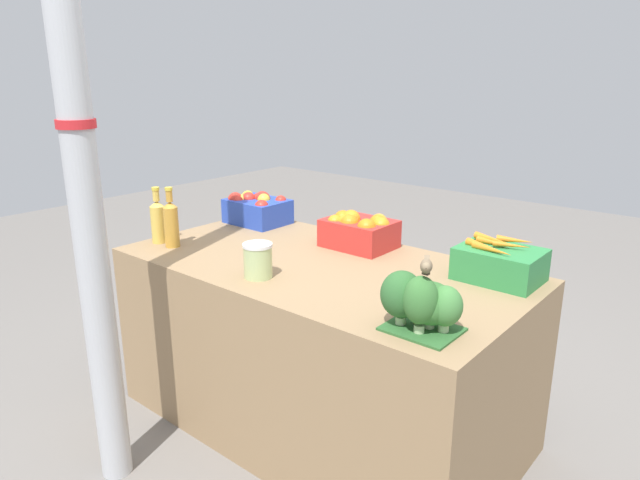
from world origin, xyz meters
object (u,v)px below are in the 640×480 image
object	(u,v)px
orange_crate	(359,230)
juice_bottle_golden	(158,220)
carrot_crate	(499,263)
apple_crate	(257,208)
broccoli_pile	(422,302)
sparrow_bird	(426,266)
pickle_jar	(258,260)
support_pole	(76,128)
juice_bottle_amber	(171,222)

from	to	relation	value
orange_crate	juice_bottle_golden	size ratio (longest dim) A/B	1.16
carrot_crate	juice_bottle_golden	bearing A→B (deg)	-159.12
apple_crate	juice_bottle_golden	size ratio (longest dim) A/B	1.16
broccoli_pile	orange_crate	bearing A→B (deg)	138.78
sparrow_bird	pickle_jar	bearing A→B (deg)	-119.73
support_pole	apple_crate	world-z (taller)	support_pole
carrot_crate	pickle_jar	xyz separation A→B (m)	(-0.72, -0.57, -0.00)
broccoli_pile	pickle_jar	size ratio (longest dim) A/B	1.83
juice_bottle_golden	sparrow_bird	distance (m)	1.42
pickle_jar	apple_crate	bearing A→B (deg)	136.28
juice_bottle_golden	pickle_jar	distance (m)	0.68
apple_crate	sparrow_bird	distance (m)	1.46
broccoli_pile	pickle_jar	bearing A→B (deg)	179.32
orange_crate	pickle_jar	size ratio (longest dim) A/B	2.23
carrot_crate	pickle_jar	world-z (taller)	carrot_crate
broccoli_pile	sparrow_bird	world-z (taller)	sparrow_bird
pickle_jar	support_pole	bearing A→B (deg)	-123.34
support_pole	apple_crate	distance (m)	1.20
sparrow_bird	carrot_crate	bearing A→B (deg)	153.06
support_pole	carrot_crate	xyz separation A→B (m)	(1.04, 1.06, -0.52)
carrot_crate	orange_crate	bearing A→B (deg)	-179.55
apple_crate	juice_bottle_amber	bearing A→B (deg)	-88.98
support_pole	pickle_jar	world-z (taller)	support_pole
orange_crate	broccoli_pile	distance (m)	0.86
juice_bottle_amber	sparrow_bird	bearing A→B (deg)	-2.19
support_pole	sparrow_bird	bearing A→B (deg)	23.99
support_pole	juice_bottle_golden	xyz separation A→B (m)	(-0.36, 0.52, -0.48)
carrot_crate	sparrow_bird	bearing A→B (deg)	-88.80
apple_crate	pickle_jar	world-z (taller)	apple_crate
support_pole	sparrow_bird	xyz separation A→B (m)	(1.06, 0.47, -0.37)
apple_crate	sparrow_bird	world-z (taller)	sparrow_bird
orange_crate	sparrow_bird	bearing A→B (deg)	-41.20
carrot_crate	apple_crate	bearing A→B (deg)	179.96
broccoli_pile	juice_bottle_amber	distance (m)	1.30
apple_crate	orange_crate	distance (m)	0.66
support_pole	broccoli_pile	size ratio (longest dim) A/B	10.78
sparrow_bird	orange_crate	bearing A→B (deg)	-159.35
carrot_crate	juice_bottle_amber	bearing A→B (deg)	-157.67
carrot_crate	juice_bottle_golden	xyz separation A→B (m)	(-1.40, -0.54, 0.04)
pickle_jar	juice_bottle_amber	bearing A→B (deg)	177.05
support_pole	juice_bottle_golden	distance (m)	0.79
orange_crate	juice_bottle_golden	distance (m)	0.92
orange_crate	broccoli_pile	world-z (taller)	broccoli_pile
orange_crate	pickle_jar	bearing A→B (deg)	-97.10
orange_crate	pickle_jar	xyz separation A→B (m)	(-0.07, -0.56, -0.01)
orange_crate	broccoli_pile	bearing A→B (deg)	-41.22
orange_crate	carrot_crate	distance (m)	0.65
juice_bottle_golden	apple_crate	bearing A→B (deg)	80.39
support_pole	pickle_jar	size ratio (longest dim) A/B	19.78
support_pole	juice_bottle_golden	size ratio (longest dim) A/B	10.30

